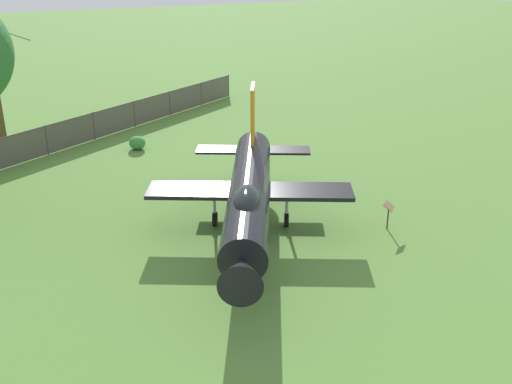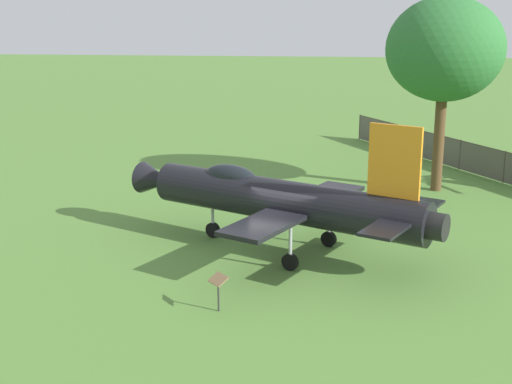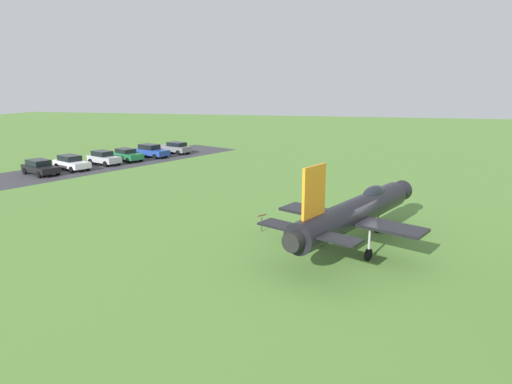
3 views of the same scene
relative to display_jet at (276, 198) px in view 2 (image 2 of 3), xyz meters
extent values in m
plane|color=#568438|center=(0.33, -0.17, -2.02)|extent=(200.00, 200.00, 0.00)
cylinder|color=black|center=(0.33, -0.17, -0.05)|extent=(10.43, 6.26, 1.54)
cone|color=black|center=(-5.08, 2.54, -0.05)|extent=(2.02, 1.88, 1.31)
cylinder|color=black|center=(5.43, -2.72, -0.05)|extent=(0.95, 1.09, 0.92)
ellipsoid|color=black|center=(-1.81, 0.91, 0.60)|extent=(2.37, 1.79, 0.84)
cube|color=orange|center=(4.03, -2.02, 1.93)|extent=(1.67, 0.93, 2.42)
cube|color=black|center=(-0.25, -2.55, -0.24)|extent=(2.94, 3.65, 0.16)
cube|color=black|center=(1.89, 1.73, -0.24)|extent=(2.94, 3.65, 0.16)
cube|color=black|center=(3.68, -3.71, 0.11)|extent=(1.79, 2.10, 0.10)
cube|color=black|center=(5.17, -0.72, 0.11)|extent=(1.79, 2.10, 0.10)
cylinder|color=#A5A8AD|center=(-2.59, 1.30, -0.96)|extent=(0.12, 0.12, 1.52)
cylinder|color=black|center=(-2.59, 1.30, -1.72)|extent=(0.62, 0.43, 0.60)
cylinder|color=#A5A8AD|center=(0.65, -1.97, -0.96)|extent=(0.12, 0.12, 1.52)
cylinder|color=black|center=(0.65, -1.97, -1.72)|extent=(0.62, 0.43, 0.60)
cylinder|color=#A5A8AD|center=(1.96, 0.66, -0.96)|extent=(0.12, 0.12, 1.52)
cylinder|color=black|center=(1.96, 0.66, -1.72)|extent=(0.62, 0.43, 0.60)
cylinder|color=brown|center=(7.20, 9.69, 0.65)|extent=(0.52, 0.52, 5.34)
ellipsoid|color=#2D7033|center=(7.20, 9.69, 4.85)|extent=(5.57, 5.31, 4.93)
cylinder|color=#4C4238|center=(10.86, 11.52, -1.18)|extent=(0.08, 0.08, 1.68)
cylinder|color=#4C4238|center=(9.13, 14.41, -1.18)|extent=(0.08, 0.08, 1.68)
cylinder|color=#4C4238|center=(7.40, 17.30, -1.18)|extent=(0.08, 0.08, 1.68)
cylinder|color=#4C4238|center=(5.67, 20.19, -1.18)|extent=(0.08, 0.08, 1.68)
cylinder|color=#4C4238|center=(3.94, 23.07, -1.18)|extent=(0.08, 0.08, 1.68)
cylinder|color=#333333|center=(-1.30, -5.58, -1.57)|extent=(0.06, 0.06, 0.90)
cube|color=olive|center=(-1.30, -5.58, -1.00)|extent=(0.70, 0.71, 0.25)
camera|label=1|loc=(-18.49, 8.37, 8.50)|focal=41.12mm
camera|label=2|loc=(1.86, -25.13, 6.95)|focal=49.93mm
camera|label=3|loc=(23.98, -0.32, 6.76)|focal=31.28mm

